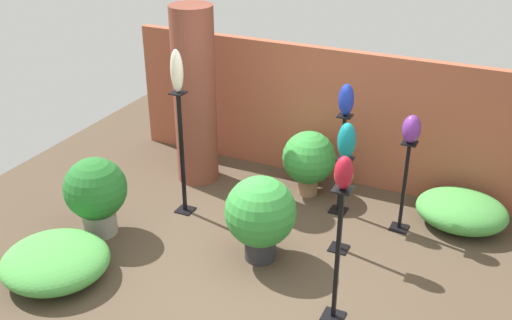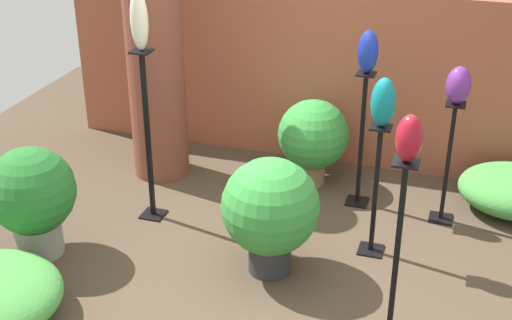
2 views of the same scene
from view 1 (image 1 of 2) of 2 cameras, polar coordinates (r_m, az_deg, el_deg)
name	(u,v)px [view 1 (image 1 of 2)]	position (r m, az deg, el deg)	size (l,w,h in m)	color
ground_plane	(259,267)	(6.31, 0.29, -10.18)	(8.00, 8.00, 0.00)	#4C3D2D
brick_wall_back	(333,116)	(7.71, 7.32, 4.22)	(5.60, 0.12, 1.74)	#9E5138
brick_pillar	(195,97)	(7.55, -5.84, 6.01)	(0.53, 0.53, 2.28)	brown
pedestal_teal	(342,209)	(6.37, 8.15, -4.65)	(0.20, 0.20, 1.11)	black
pedestal_ruby	(337,261)	(5.38, 7.74, -9.55)	(0.20, 0.20, 1.36)	black
pedestal_violet	(404,191)	(6.85, 13.89, -2.86)	(0.20, 0.20, 1.09)	black
pedestal_ivory	(182,159)	(6.96, -7.04, 0.14)	(0.20, 0.20, 1.51)	black
pedestal_cobalt	(341,169)	(7.02, 8.12, -0.84)	(0.20, 0.20, 1.24)	black
art_vase_teal	(347,141)	(6.00, 8.63, 1.83)	(0.19, 0.18, 0.38)	#0F727A
art_vase_ruby	(344,173)	(4.91, 8.36, -1.21)	(0.16, 0.17, 0.30)	maroon
art_vase_violet	(412,129)	(6.53, 14.59, 2.88)	(0.20, 0.21, 0.31)	#6B2D8C
art_vase_ivory	(177,71)	(6.56, -7.56, 8.41)	(0.14, 0.13, 0.48)	beige
art_vase_cobalt	(346,100)	(6.68, 8.59, 5.70)	(0.17, 0.16, 0.37)	#192D9E
potted_plant_front_left	(260,214)	(6.15, 0.42, -5.16)	(0.74, 0.74, 0.94)	#2D2D33
potted_plant_near_pillar	(309,159)	(7.41, 5.07, 0.11)	(0.66, 0.66, 0.83)	#936B4C
potted_plant_back_center	(96,192)	(6.80, -15.01, -2.97)	(0.69, 0.69, 0.92)	gray
foliage_bed_west	(55,261)	(6.41, -18.56, -9.11)	(1.10, 1.06, 0.36)	#479942
foliage_bed_center	(462,211)	(7.25, 18.99, -4.59)	(1.03, 0.87, 0.40)	#479942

